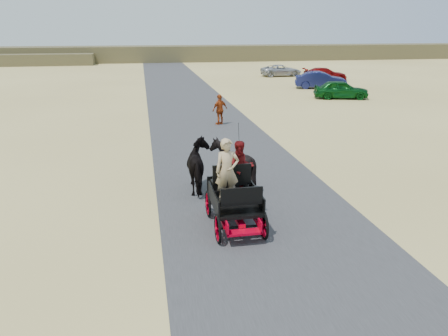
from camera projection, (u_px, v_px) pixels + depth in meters
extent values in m
plane|color=tan|center=(275.00, 238.00, 11.58)|extent=(140.00, 140.00, 0.00)
cube|color=#38383A|center=(275.00, 238.00, 11.58)|extent=(6.00, 140.00, 0.01)
cube|color=brown|center=(161.00, 54.00, 69.18)|extent=(140.00, 6.00, 2.40)
imported|color=black|center=(201.00, 166.00, 14.77)|extent=(0.91, 2.01, 1.70)
imported|color=black|center=(232.00, 164.00, 14.96)|extent=(1.37, 1.54, 1.70)
imported|color=tan|center=(227.00, 171.00, 11.84)|extent=(0.66, 0.43, 1.80)
imported|color=#660C0F|center=(241.00, 168.00, 12.47)|extent=(0.77, 0.60, 1.58)
imported|color=#993811|center=(220.00, 110.00, 24.74)|extent=(1.09, 0.85, 1.73)
imported|color=#0C4C19|center=(341.00, 89.00, 33.74)|extent=(4.40, 2.62, 1.41)
imported|color=navy|center=(321.00, 80.00, 39.21)|extent=(4.81, 2.84, 1.50)
imported|color=maroon|center=(325.00, 74.00, 44.95)|extent=(4.71, 2.47, 1.30)
imported|color=#B2B2B7|center=(281.00, 70.00, 48.96)|extent=(4.63, 2.28, 1.26)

